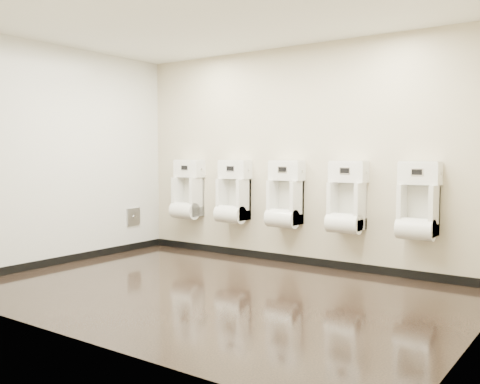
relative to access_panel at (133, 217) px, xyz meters
The scene contains 15 objects.
ground 2.80m from the access_panel, 25.81° to the right, with size 5.00×3.50×0.00m, color black.
ceiling 3.59m from the access_panel, 25.81° to the right, with size 5.00×3.50×0.00m, color silver.
back_wall 2.70m from the access_panel, 12.50° to the left, with size 5.00×0.02×2.80m, color beige.
front_wall 3.96m from the access_panel, 49.93° to the right, with size 5.00×0.02×2.80m, color beige.
left_wall 1.50m from the access_panel, 90.87° to the right, with size 0.02×3.50×2.80m, color beige.
right_wall 5.20m from the access_panel, 13.54° to the right, with size 0.02×3.50×2.80m, color beige.
tile_overlay_left 1.50m from the access_panel, 90.63° to the right, with size 0.01×3.50×2.80m, color silver.
skirting_back 2.58m from the access_panel, 12.23° to the left, with size 5.00×0.02×0.10m, color black.
skirting_left 1.28m from the access_panel, 90.30° to the right, with size 0.02×3.50×0.10m, color black.
access_panel is the anchor object (origin of this frame).
urinal_0 0.89m from the access_panel, 29.33° to the left, with size 0.45×0.34×0.84m.
urinal_1 1.62m from the access_panel, 14.61° to the left, with size 0.45×0.34×0.84m.
urinal_2 2.41m from the access_panel, ahead, with size 0.45×0.34×0.84m.
urinal_3 3.25m from the access_panel, ahead, with size 0.45×0.34×0.84m.
urinal_4 4.09m from the access_panel, ahead, with size 0.45×0.34×0.84m.
Camera 1 is at (3.35, -4.29, 1.41)m, focal length 40.00 mm.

